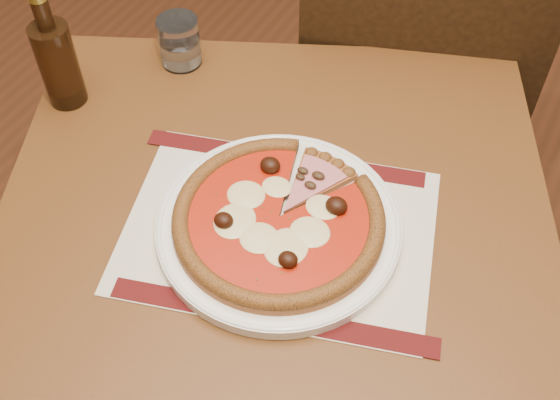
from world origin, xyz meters
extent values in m
cube|color=#592C19|center=(0.00, 0.00, -0.01)|extent=(5.00, 6.00, 0.02)
cube|color=brown|center=(-0.19, -0.45, 0.73)|extent=(1.06, 1.06, 0.04)
cylinder|color=brown|center=(-0.66, -0.28, 0.35)|extent=(0.05, 0.05, 0.71)
cylinder|color=brown|center=(-0.02, 0.02, 0.35)|extent=(0.05, 0.05, 0.71)
cube|color=black|center=(-0.21, 0.21, 0.45)|extent=(0.56, 0.56, 0.04)
cylinder|color=black|center=(-0.10, 0.46, 0.22)|extent=(0.04, 0.04, 0.43)
cylinder|color=black|center=(-0.46, 0.33, 0.22)|extent=(0.04, 0.04, 0.43)
cylinder|color=black|center=(0.03, 0.10, 0.22)|extent=(0.04, 0.04, 0.43)
cylinder|color=black|center=(-0.33, -0.03, 0.22)|extent=(0.04, 0.04, 0.43)
cube|color=black|center=(-0.15, 0.03, 0.71)|extent=(0.43, 0.19, 0.46)
cube|color=beige|center=(-0.18, -0.46, 0.75)|extent=(0.50, 0.41, 0.00)
cylinder|color=white|center=(-0.18, -0.46, 0.76)|extent=(0.34, 0.34, 0.02)
cylinder|color=#9C5325|center=(-0.18, -0.46, 0.78)|extent=(0.29, 0.29, 0.01)
torus|color=#975621|center=(-0.18, -0.46, 0.78)|extent=(0.29, 0.29, 0.02)
cylinder|color=#B01808|center=(-0.18, -0.46, 0.78)|extent=(0.25, 0.25, 0.00)
ellipsoid|color=beige|center=(-0.20, -0.42, 0.79)|extent=(0.05, 0.04, 0.01)
ellipsoid|color=beige|center=(-0.26, -0.44, 0.79)|extent=(0.05, 0.04, 0.01)
ellipsoid|color=beige|center=(-0.22, -0.49, 0.79)|extent=(0.05, 0.04, 0.01)
ellipsoid|color=beige|center=(-0.19, -0.54, 0.79)|extent=(0.05, 0.04, 0.01)
ellipsoid|color=beige|center=(-0.15, -0.50, 0.79)|extent=(0.05, 0.04, 0.01)
ellipsoid|color=beige|center=(-0.10, -0.46, 0.79)|extent=(0.05, 0.04, 0.01)
ellipsoid|color=beige|center=(-0.14, -0.42, 0.79)|extent=(0.05, 0.04, 0.01)
ellipsoid|color=black|center=(-0.21, -0.41, 0.80)|extent=(0.03, 0.03, 0.02)
ellipsoid|color=black|center=(-0.25, -0.51, 0.80)|extent=(0.03, 0.03, 0.02)
ellipsoid|color=black|center=(-0.14, -0.51, 0.80)|extent=(0.03, 0.03, 0.02)
ellipsoid|color=black|center=(-0.11, -0.40, 0.80)|extent=(0.03, 0.03, 0.02)
ellipsoid|color=#3C2716|center=(-0.16, -0.40, 0.79)|extent=(0.02, 0.01, 0.01)
ellipsoid|color=#3C2716|center=(-0.16, -0.36, 0.79)|extent=(0.02, 0.01, 0.01)
ellipsoid|color=#3C2716|center=(-0.17, -0.40, 0.79)|extent=(0.02, 0.01, 0.01)
ellipsoid|color=#3C2716|center=(-0.18, -0.36, 0.79)|extent=(0.02, 0.01, 0.01)
cylinder|color=white|center=(-0.50, -0.22, 0.79)|extent=(0.07, 0.07, 0.09)
cylinder|color=#321C0C|center=(-0.61, -0.38, 0.82)|extent=(0.06, 0.06, 0.14)
cylinder|color=#321C0C|center=(-0.61, -0.38, 0.91)|extent=(0.03, 0.03, 0.06)
camera|label=1|loc=(0.10, -0.97, 1.55)|focal=45.00mm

